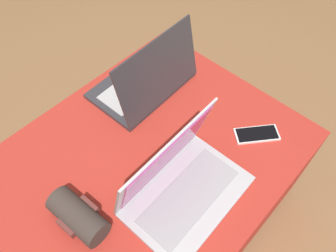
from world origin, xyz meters
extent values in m
plane|color=olive|center=(0.00, 0.00, 0.00)|extent=(14.00, 14.00, 0.00)
cube|color=maroon|center=(0.00, 0.00, 0.03)|extent=(0.96, 0.76, 0.05)
cube|color=#B22D23|center=(0.00, 0.00, 0.26)|extent=(1.00, 0.79, 0.41)
cube|color=#B7B7BC|center=(-0.01, -0.19, 0.47)|extent=(0.37, 0.25, 0.02)
cube|color=#9E9EA3|center=(-0.01, -0.20, 0.48)|extent=(0.33, 0.14, 0.00)
cube|color=#B7B7BC|center=(-0.02, -0.10, 0.60)|extent=(0.37, 0.08, 0.23)
cube|color=#B23D93|center=(-0.02, -0.11, 0.59)|extent=(0.33, 0.06, 0.21)
cube|color=#333338|center=(0.21, 0.24, 0.47)|extent=(0.37, 0.25, 0.02)
cube|color=#B2B2B7|center=(0.21, 0.24, 0.48)|extent=(0.33, 0.14, 0.00)
cube|color=#333338|center=(0.21, 0.14, 0.60)|extent=(0.37, 0.07, 0.24)
cube|color=white|center=(0.21, 0.15, 0.60)|extent=(0.33, 0.06, 0.21)
cube|color=white|center=(0.32, -0.21, 0.47)|extent=(0.16, 0.14, 0.01)
cube|color=black|center=(0.32, -0.21, 0.47)|extent=(0.14, 0.13, 0.00)
cylinder|color=#3D332D|center=(-0.28, -0.02, 0.50)|extent=(0.09, 0.18, 0.08)
cube|color=brown|center=(-0.28, -0.02, 0.50)|extent=(0.11, 0.07, 0.02)
camera|label=1|loc=(-0.35, -0.42, 1.38)|focal=35.00mm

